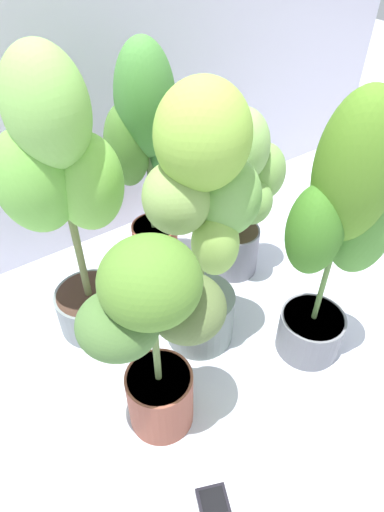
{
  "coord_description": "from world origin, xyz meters",
  "views": [
    {
      "loc": [
        -0.61,
        -0.67,
        1.27
      ],
      "look_at": [
        -0.0,
        0.2,
        0.32
      ],
      "focal_mm": 31.03,
      "sensor_mm": 36.0,
      "label": 1
    }
  ],
  "objects": [
    {
      "name": "potted_plant_center",
      "position": [
        -0.01,
        0.13,
        0.52
      ],
      "size": [
        0.38,
        0.31,
        0.91
      ],
      "color": "slate",
      "rests_on": "ground"
    },
    {
      "name": "ground_plane",
      "position": [
        0.0,
        0.0,
        0.0
      ],
      "size": [
        8.0,
        8.0,
        0.0
      ],
      "primitive_type": "plane",
      "color": "silver",
      "rests_on": "ground"
    },
    {
      "name": "potted_plant_back_right",
      "position": [
        0.31,
        0.33,
        0.39
      ],
      "size": [
        0.37,
        0.3,
        0.69
      ],
      "color": "slate",
      "rests_on": "ground"
    },
    {
      "name": "potted_plant_front_left",
      "position": [
        -0.29,
        -0.06,
        0.41
      ],
      "size": [
        0.44,
        0.32,
        0.68
      ],
      "color": "brown",
      "rests_on": "ground"
    },
    {
      "name": "potted_plant_back_left",
      "position": [
        -0.31,
        0.39,
        0.57
      ],
      "size": [
        0.42,
        0.32,
        0.98
      ],
      "color": "slate",
      "rests_on": "ground"
    },
    {
      "name": "potted_plant_back_center",
      "position": [
        0.05,
        0.54,
        0.53
      ],
      "size": [
        0.35,
        0.28,
        0.9
      ],
      "color": "#9B4A34",
      "rests_on": "ground"
    },
    {
      "name": "potted_plant_front_right",
      "position": [
        0.26,
        -0.12,
        0.52
      ],
      "size": [
        0.39,
        0.29,
        0.92
      ],
      "color": "slate",
      "rests_on": "ground"
    },
    {
      "name": "hygrometer_box",
      "position": [
        -0.32,
        -0.35,
        0.01
      ],
      "size": [
        0.1,
        0.1,
        0.03
      ],
      "rotation": [
        0.0,
        0.0,
        2.76
      ],
      "color": "black",
      "rests_on": "ground"
    }
  ]
}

